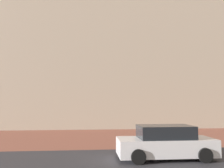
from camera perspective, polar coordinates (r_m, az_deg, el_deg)
The scene contains 3 objects.
ground_plane at distance 11.65m, azimuth -1.73°, elevation -17.67°, with size 120.00×120.00×0.00m, color brown.
landmark_building at distance 29.80m, azimuth 1.39°, elevation 7.78°, with size 26.82×13.10×34.23m.
car_white at distance 11.14m, azimuth 13.39°, elevation -14.31°, with size 4.46×1.93×1.53m.
Camera 1 is at (-0.73, -1.34, 2.55)m, focal length 36.06 mm.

